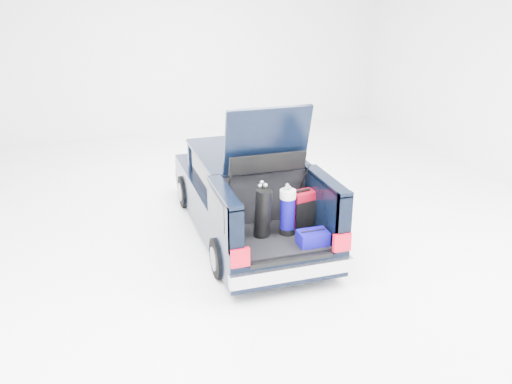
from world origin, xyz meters
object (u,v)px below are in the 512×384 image
object	(u,v)px
blue_golf_bag	(287,211)
car	(246,194)
red_suitcase	(303,210)
blue_duffel	(313,238)
black_golf_bag	(263,213)

from	to	relation	value
blue_golf_bag	car	bearing A→B (deg)	115.16
car	red_suitcase	distance (m)	1.48
car	blue_golf_bag	size ratio (longest dim) A/B	5.92
red_suitcase	blue_golf_bag	distance (m)	0.34
red_suitcase	blue_duffel	distance (m)	0.62
red_suitcase	blue_duffel	bearing A→B (deg)	-110.42
black_golf_bag	blue_duffel	world-z (taller)	black_golf_bag
car	red_suitcase	size ratio (longest dim) A/B	7.65
red_suitcase	blue_duffel	world-z (taller)	red_suitcase
black_golf_bag	blue_duffel	xyz separation A→B (m)	(0.61, -0.43, -0.29)
red_suitcase	black_golf_bag	xyz separation A→B (m)	(-0.69, -0.16, 0.10)
blue_golf_bag	blue_duffel	world-z (taller)	blue_golf_bag
black_golf_bag	car	bearing A→B (deg)	78.12
red_suitcase	blue_golf_bag	size ratio (longest dim) A/B	0.77
car	red_suitcase	xyz separation A→B (m)	(0.50, -1.38, 0.21)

